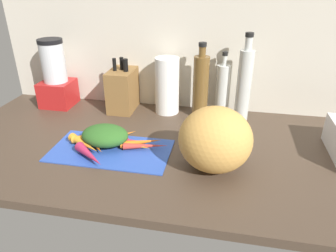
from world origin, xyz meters
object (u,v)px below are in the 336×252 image
object	(u,v)px
carrot_2	(133,145)
paper_towel_roll	(167,86)
blender_appliance	(56,78)
bottle_0	(201,86)
winter_squash	(215,140)
carrot_8	(141,142)
bottle_2	(244,84)
knife_block	(123,90)
carrot_6	(87,136)
carrot_4	(90,140)
carrot_10	(120,140)
carrot_0	(97,140)
bottle_1	(222,89)
cutting_board	(111,150)
carrot_7	(90,155)
carrot_11	(96,146)
carrot_5	(84,144)
carrot_1	(118,136)
carrot_9	(122,135)
carrot_3	(146,146)

from	to	relation	value
carrot_2	paper_towel_roll	bearing A→B (deg)	81.62
blender_appliance	bottle_0	world-z (taller)	bottle_0
winter_squash	carrot_2	bearing A→B (deg)	168.19
carrot_8	bottle_2	world-z (taller)	bottle_2
bottle_0	paper_towel_roll	bearing A→B (deg)	173.62
knife_block	winter_squash	bearing A→B (deg)	-43.07
carrot_6	carrot_8	size ratio (longest dim) A/B	0.72
carrot_2	carrot_4	distance (cm)	16.53
winter_squash	blender_appliance	distance (cm)	85.87
carrot_10	paper_towel_roll	xyz separation A→B (cm)	(10.93, 33.96, 9.96)
carrot_0	bottle_2	xyz separation A→B (cm)	(52.41, 33.59, 13.72)
blender_appliance	bottle_2	world-z (taller)	bottle_2
carrot_0	carrot_6	distance (cm)	5.65
carrot_10	blender_appliance	xyz separation A→B (cm)	(-41.34, 32.08, 10.92)
carrot_10	bottle_1	xyz separation A→B (cm)	(34.98, 36.62, 9.09)
paper_towel_roll	carrot_4	bearing A→B (deg)	-121.40
cutting_board	paper_towel_roll	world-z (taller)	paper_towel_roll
carrot_2	paper_towel_roll	world-z (taller)	paper_towel_roll
knife_block	carrot_0	bearing A→B (deg)	-88.63
carrot_4	carrot_7	xyz separation A→B (cm)	(4.35, -10.34, 0.22)
carrot_10	bottle_1	size ratio (longest dim) A/B	0.61
carrot_11	winter_squash	distance (cm)	42.97
carrot_10	bottle_2	bearing A→B (deg)	36.72
carrot_2	carrot_5	xyz separation A→B (cm)	(-17.27, -3.24, 0.53)
carrot_8	bottle_1	xyz separation A→B (cm)	(27.07, 36.26, 9.39)
carrot_10	bottle_2	distance (cm)	56.21
carrot_1	blender_appliance	size ratio (longest dim) A/B	0.49
carrot_5	carrot_8	xyz separation A→B (cm)	(19.53, 5.56, -0.26)
carrot_6	carrot_8	world-z (taller)	carrot_8
carrot_9	winter_squash	world-z (taller)	winter_squash
cutting_board	carrot_1	xyz separation A→B (cm)	(0.31, 7.29, 1.69)
carrot_5	paper_towel_roll	distance (cm)	46.29
carrot_11	bottle_0	size ratio (longest dim) A/B	0.34
carrot_3	carrot_7	world-z (taller)	carrot_7
carrot_9	winter_squash	size ratio (longest dim) A/B	0.48
carrot_5	winter_squash	size ratio (longest dim) A/B	0.67
carrot_7	carrot_3	bearing A→B (deg)	32.10
carrot_0	blender_appliance	xyz separation A→B (cm)	(-32.68, 33.04, 11.22)
carrot_8	knife_block	distance (cm)	37.83
winter_squash	carrot_5	bearing A→B (deg)	176.53
paper_towel_roll	bottle_0	bearing A→B (deg)	-6.38
carrot_7	bottle_0	xyz separation A→B (cm)	(32.40, 44.41, 11.41)
carrot_8	bottle_2	bearing A→B (deg)	42.00
carrot_10	bottle_1	world-z (taller)	bottle_1
blender_appliance	paper_towel_roll	distance (cm)	52.31
carrot_0	bottle_1	size ratio (longest dim) A/B	0.50
bottle_0	bottle_2	size ratio (longest dim) A/B	0.88
carrot_0	knife_block	xyz separation A→B (cm)	(-0.82, 34.12, 7.32)
cutting_board	winter_squash	size ratio (longest dim) A/B	1.83
bottle_0	carrot_8	bearing A→B (deg)	-119.36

